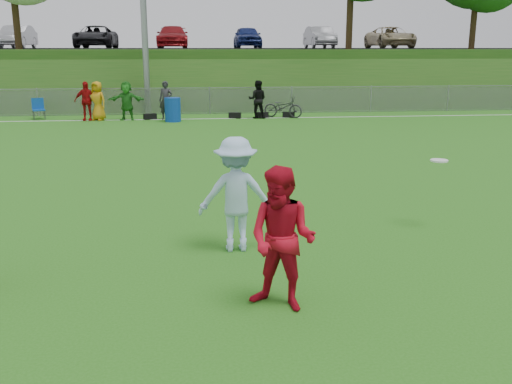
{
  "coord_description": "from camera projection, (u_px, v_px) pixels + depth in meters",
  "views": [
    {
      "loc": [
        -0.87,
        -7.76,
        3.09
      ],
      "look_at": [
        0.06,
        0.5,
        0.99
      ],
      "focal_mm": 40.0,
      "sensor_mm": 36.0,
      "label": 1
    }
  ],
  "objects": [
    {
      "name": "ground",
      "position": [
        256.0,
        266.0,
        8.33
      ],
      "size": [
        120.0,
        120.0,
        0.0
      ],
      "primitive_type": "plane",
      "color": "#256615",
      "rests_on": "ground"
    },
    {
      "name": "sideline_far",
      "position": [
        211.0,
        119.0,
        25.67
      ],
      "size": [
        60.0,
        0.1,
        0.01
      ],
      "primitive_type": "cube",
      "color": "white",
      "rests_on": "ground"
    },
    {
      "name": "fence",
      "position": [
        210.0,
        100.0,
        27.43
      ],
      "size": [
        58.0,
        0.06,
        1.3
      ],
      "color": "gray",
      "rests_on": "ground"
    },
    {
      "name": "berm",
      "position": [
        204.0,
        73.0,
        37.82
      ],
      "size": [
        120.0,
        18.0,
        3.0
      ],
      "primitive_type": "cube",
      "color": "#215417",
      "rests_on": "ground"
    },
    {
      "name": "parking_lot",
      "position": [
        203.0,
        49.0,
        39.37
      ],
      "size": [
        120.0,
        12.0,
        0.1
      ],
      "primitive_type": "cube",
      "color": "black",
      "rests_on": "berm"
    },
    {
      "name": "car_row",
      "position": [
        185.0,
        37.0,
        38.09
      ],
      "size": [
        32.04,
        5.18,
        1.44
      ],
      "color": "silver",
      "rests_on": "parking_lot"
    },
    {
      "name": "spectator_row",
      "position": [
        148.0,
        101.0,
        25.16
      ],
      "size": [
        8.52,
        0.88,
        1.69
      ],
      "color": "#A70B0D",
      "rests_on": "ground"
    },
    {
      "name": "gear_bags",
      "position": [
        234.0,
        115.0,
        25.84
      ],
      "size": [
        6.88,
        0.47,
        0.26
      ],
      "color": "black",
      "rests_on": "ground"
    },
    {
      "name": "player_red_center",
      "position": [
        282.0,
        239.0,
        6.79
      ],
      "size": [
        1.08,
        1.01,
        1.76
      ],
      "primitive_type": "imported",
      "rotation": [
        0.0,
        0.0,
        -0.54
      ],
      "color": "red",
      "rests_on": "ground"
    },
    {
      "name": "player_blue",
      "position": [
        236.0,
        194.0,
        8.82
      ],
      "size": [
        1.16,
        0.67,
        1.79
      ],
      "primitive_type": "imported",
      "rotation": [
        0.0,
        0.0,
        3.14
      ],
      "color": "#ABCCEE",
      "rests_on": "ground"
    },
    {
      "name": "frisbee",
      "position": [
        439.0,
        161.0,
        9.87
      ],
      "size": [
        0.31,
        0.31,
        0.03
      ],
      "color": "silver",
      "rests_on": "ground"
    },
    {
      "name": "recycling_bin",
      "position": [
        173.0,
        110.0,
        24.59
      ],
      "size": [
        0.74,
        0.74,
        1.03
      ],
      "primitive_type": "cylinder",
      "rotation": [
        0.0,
        0.0,
        0.09
      ],
      "color": "#0E3CA0",
      "rests_on": "ground"
    },
    {
      "name": "camp_chair",
      "position": [
        39.0,
        113.0,
        25.45
      ],
      "size": [
        0.67,
        0.67,
        0.93
      ],
      "rotation": [
        0.0,
        0.0,
        0.35
      ],
      "color": "#0E4498",
      "rests_on": "ground"
    },
    {
      "name": "bicycle",
      "position": [
        283.0,
        107.0,
        26.04
      ],
      "size": [
        1.91,
        1.42,
        0.96
      ],
      "primitive_type": "imported",
      "rotation": [
        0.0,
        0.0,
        1.08
      ],
      "color": "#2A2A2C",
      "rests_on": "ground"
    }
  ]
}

